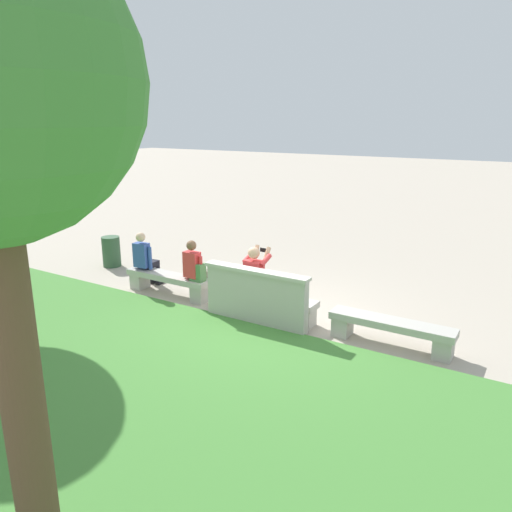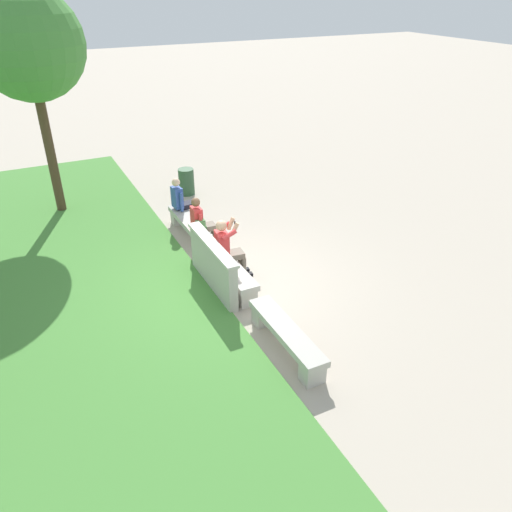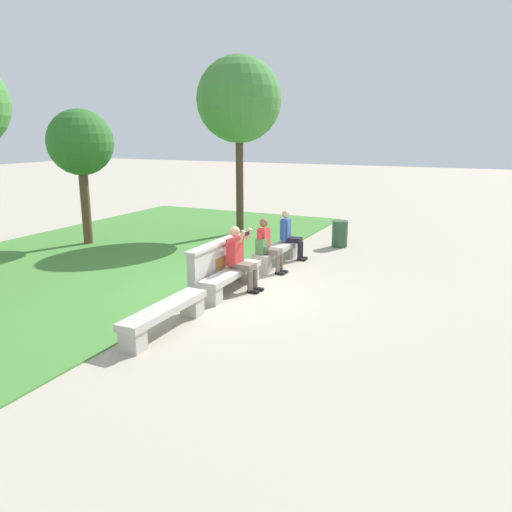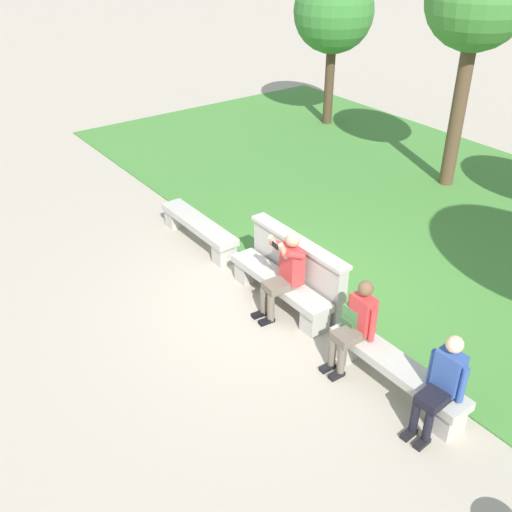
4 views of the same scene
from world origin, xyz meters
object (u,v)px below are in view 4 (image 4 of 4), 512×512
bench_mid (396,371)px  bench_main (199,228)px  person_photographer (285,270)px  backpack (354,318)px  bench_near (279,287)px  tree_right_background (477,2)px  person_distant (356,323)px  tree_behind_wall (334,13)px  person_companion (442,382)px

bench_mid → bench_main: bearing=180.0°
person_photographer → backpack: bearing=4.4°
bench_near → tree_right_background: tree_right_background is taller
bench_main → person_distant: bearing=-1.0°
tree_behind_wall → tree_right_background: size_ratio=0.83×
tree_behind_wall → person_companion: bearing=-35.5°
backpack → tree_behind_wall: (-7.50, 6.33, 2.26)m
person_companion → bench_main: bearing=179.3°
person_companion → person_distant: bearing=-180.0°
person_photographer → person_companion: person_photographer is taller
person_distant → tree_right_background: tree_right_background is taller
bench_mid → person_distant: 0.77m
bench_mid → backpack: bearing=178.2°
bench_main → bench_near: same height
bench_mid → person_photographer: 2.17m
bench_near → backpack: size_ratio=4.69×
person_photographer → tree_behind_wall: 9.17m
bench_near → person_photographer: (0.22, -0.08, 0.43)m
person_photographer → tree_right_background: tree_right_background is taller
bench_mid → tree_right_background: tree_right_background is taller
bench_main → person_distant: size_ratio=1.59×
bench_near → tree_behind_wall: size_ratio=0.51×
bench_near → backpack: 1.57m
bench_main → backpack: (3.88, 0.02, 0.32)m
bench_near → backpack: bearing=0.9°
person_photographer → person_distant: person_photographer is taller
tree_behind_wall → bench_main: bearing=-60.3°
person_photographer → tree_behind_wall: tree_behind_wall is taller
person_distant → backpack: bearing=144.7°
bench_near → person_distant: (1.67, -0.07, 0.37)m
tree_right_background → person_photographer: bearing=-74.5°
person_photographer → tree_behind_wall: (-6.18, 6.43, 2.15)m
person_photographer → person_companion: bearing=0.2°
tree_right_background → bench_mid: bearing=-56.8°
bench_near → tree_right_background: (-1.38, 5.69, 3.40)m
person_distant → backpack: (-0.13, 0.09, -0.05)m
bench_main → tree_right_background: tree_right_background is taller
bench_near → bench_mid: 2.34m
bench_main → tree_right_background: (0.96, 5.69, 3.40)m
bench_main → tree_behind_wall: (-3.62, 6.35, 2.58)m
person_distant → person_companion: bearing=0.0°
person_distant → tree_right_background: size_ratio=0.26×
person_companion → person_photographer: bearing=-179.8°
bench_main → backpack: 3.89m
person_companion → tree_right_background: bearing=127.5°
bench_main → person_companion: size_ratio=1.59×
bench_near → bench_mid: size_ratio=1.00×
bench_main → backpack: backpack is taller
person_photographer → person_distant: 1.45m
bench_main → person_photographer: (2.56, -0.08, 0.43)m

